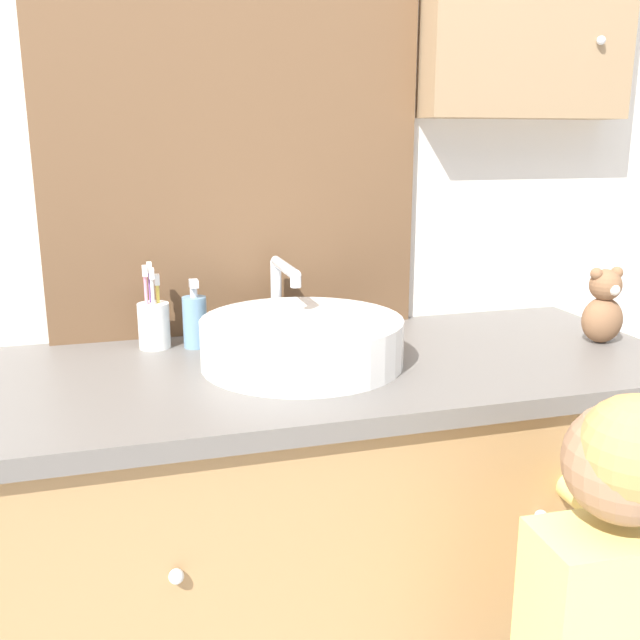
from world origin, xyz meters
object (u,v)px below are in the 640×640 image
Objects in this scene: sink_basin at (302,339)px; toothbrush_holder at (154,323)px; soap_dispenser at (195,320)px; teddy_bear at (603,307)px; child_figure at (606,630)px.

toothbrush_holder is at bearing 144.77° from sink_basin.
soap_dispenser is at bearing -12.59° from toothbrush_holder.
soap_dispenser is at bearing 166.06° from teddy_bear.
soap_dispenser is 0.86m from teddy_bear.
soap_dispenser is at bearing 137.34° from sink_basin.
soap_dispenser is at bearing 126.50° from child_figure.
child_figure is (0.33, -0.52, -0.33)m from sink_basin.
sink_basin and toothbrush_holder have the same top height.
toothbrush_holder is 0.95m from teddy_bear.
soap_dispenser reaches higher than child_figure.
toothbrush_holder is 0.08m from soap_dispenser.
sink_basin reaches higher than child_figure.
sink_basin is 2.71× the size of teddy_bear.
sink_basin is at bearing 122.10° from child_figure.
toothbrush_holder is 1.09× the size of teddy_bear.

